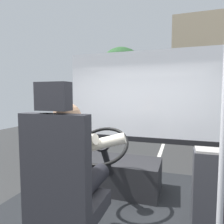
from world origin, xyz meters
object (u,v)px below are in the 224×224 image
(parked_car_red, at_px, (217,107))
(steering_console, at_px, (117,173))
(fare_box, at_px, (208,187))
(driver_seat, at_px, (64,191))
(handrail_pole, at_px, (223,136))
(bus_driver, at_px, (72,164))

(parked_car_red, bearing_deg, steering_console, -101.55)
(fare_box, bearing_deg, driver_seat, -139.67)
(fare_box, bearing_deg, steering_console, 159.93)
(driver_seat, height_order, handrail_pole, handrail_pole)
(steering_console, height_order, fare_box, steering_console)
(driver_seat, xyz_separation_m, steering_console, (0.00, 1.26, -0.34))
(driver_seat, relative_size, handrail_pole, 0.69)
(fare_box, bearing_deg, parked_car_red, 81.32)
(handrail_pole, xyz_separation_m, parked_car_red, (3.26, 22.00, -0.95))
(handrail_pole, relative_size, fare_box, 2.62)
(bus_driver, xyz_separation_m, handrail_pole, (1.06, 0.27, 0.23))
(driver_seat, height_order, steering_console, driver_seat)
(bus_driver, height_order, handrail_pole, handrail_pole)
(bus_driver, bearing_deg, driver_seat, -90.00)
(bus_driver, relative_size, steering_console, 0.67)
(handrail_pole, height_order, parked_car_red, handrail_pole)
(handrail_pole, bearing_deg, parked_car_red, 81.57)
(driver_seat, bearing_deg, handrail_pole, 20.45)
(driver_seat, xyz_separation_m, handrail_pole, (1.06, 0.40, 0.39))
(driver_seat, height_order, bus_driver, driver_seat)
(parked_car_red, bearing_deg, bus_driver, -100.98)
(bus_driver, distance_m, handrail_pole, 1.12)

